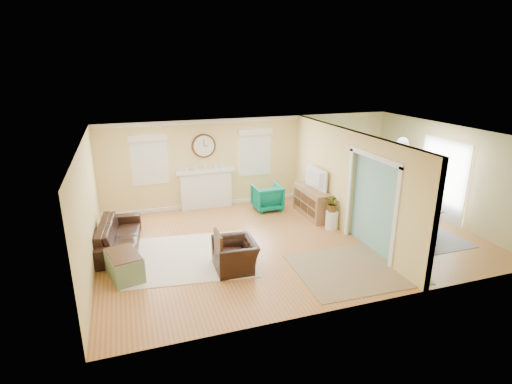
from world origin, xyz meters
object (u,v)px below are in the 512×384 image
at_px(credenza, 313,202).
at_px(eames_chair, 235,255).
at_px(green_chair, 267,197).
at_px(dining_table, 395,217).
at_px(sofa, 119,235).

bearing_deg(credenza, eames_chair, -141.91).
bearing_deg(eames_chair, green_chair, 151.57).
relative_size(green_chair, credenza, 0.52).
distance_m(green_chair, dining_table, 3.59).
xyz_separation_m(green_chair, dining_table, (2.61, -2.47, -0.02)).
relative_size(credenza, dining_table, 0.77).
relative_size(sofa, credenza, 1.43).
relative_size(sofa, dining_table, 1.10).
bearing_deg(dining_table, green_chair, 31.64).
bearing_deg(green_chair, sofa, 17.72).
xyz_separation_m(sofa, green_chair, (4.14, 1.34, 0.05)).
xyz_separation_m(sofa, dining_table, (6.76, -1.12, 0.03)).
xyz_separation_m(eames_chair, green_chair, (1.86, 3.14, 0.05)).
bearing_deg(green_chair, credenza, 139.64).
height_order(green_chair, credenza, credenza).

